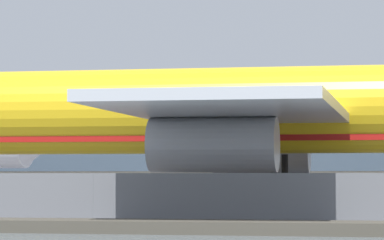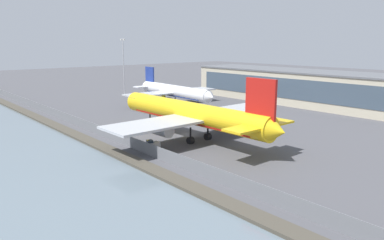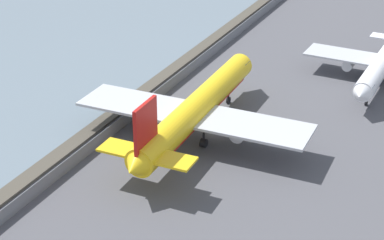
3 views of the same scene
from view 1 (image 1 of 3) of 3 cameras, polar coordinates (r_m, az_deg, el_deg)
name	(u,v)px [view 1 (image 1 of 3)]	position (r m, az deg, el deg)	size (l,w,h in m)	color
ground_plane	(175,215)	(65.39, -0.89, -4.83)	(500.00, 500.00, 0.00)	#4C4C51
shoreline_seawall	(60,226)	(45.66, -6.74, -5.35)	(320.00, 3.00, 0.50)	#474238
perimeter_fence	(93,200)	(49.90, -5.05, -4.07)	(280.00, 0.10, 2.37)	slate
cargo_jet_yellow	(237,114)	(62.61, 2.31, 0.30)	(49.75, 42.32, 14.94)	yellow
baggage_tug	(203,207)	(51.70, 0.54, -4.46)	(2.35, 3.50, 1.80)	white
terminal_building	(214,145)	(125.95, 1.11, -1.26)	(86.62, 19.56, 11.55)	#BCB299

